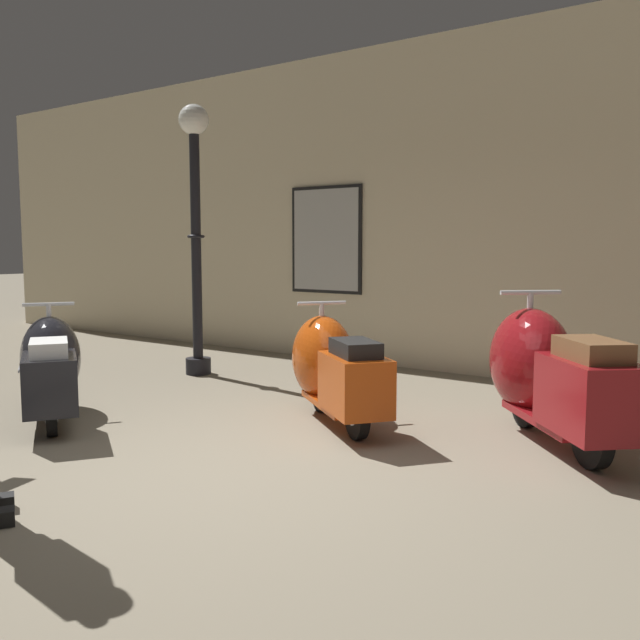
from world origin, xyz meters
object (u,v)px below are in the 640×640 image
Objects in this scene: scooter_1 at (332,367)px; scooter_0 at (51,367)px; lamppost at (196,213)px; scooter_2 at (546,373)px.

scooter_0 is at bearing 71.81° from scooter_1.
scooter_2 is at bearing -4.70° from lamppost.
lamppost is at bearing 18.73° from scooter_1.
scooter_1 is 2.87m from lamppost.
scooter_2 reaches higher than scooter_1.
lamppost is (-4.02, 0.33, 1.29)m from scooter_2.
scooter_1 is at bearing 63.27° from scooter_2.
scooter_0 is 0.52× the size of lamppost.
scooter_1 is at bearing -112.09° from scooter_0.
lamppost reaches higher than scooter_0.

